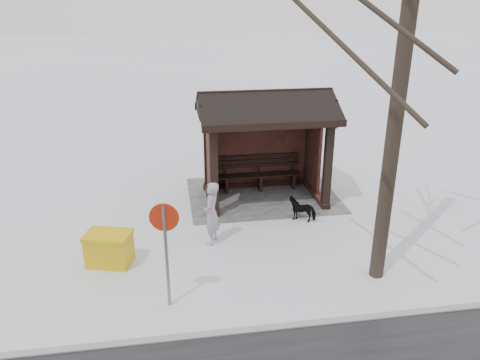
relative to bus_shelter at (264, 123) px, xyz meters
name	(u,v)px	position (x,y,z in m)	size (l,w,h in m)	color
ground	(264,198)	(0.00, 0.16, -2.17)	(120.00, 120.00, 0.00)	silver
kerb	(327,322)	(0.00, 5.66, -2.16)	(120.00, 0.15, 0.06)	gray
trampled_patch	(262,195)	(0.00, -0.04, -2.16)	(4.20, 3.20, 0.02)	gray
bus_shelter	(264,123)	(0.00, 0.00, 0.00)	(3.60, 2.40, 3.09)	#3B1D15
pedestrian	(211,213)	(1.72, 2.48, -1.41)	(0.55, 0.36, 1.50)	#9890A9
dog	(302,209)	(-0.69, 1.64, -1.86)	(0.33, 0.72, 0.60)	black
grit_bin	(109,248)	(3.97, 3.05, -1.80)	(1.09, 0.89, 0.73)	#CBA20B
road_sign	(165,232)	(2.74, 4.68, -0.65)	(0.53, 0.14, 2.07)	slate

